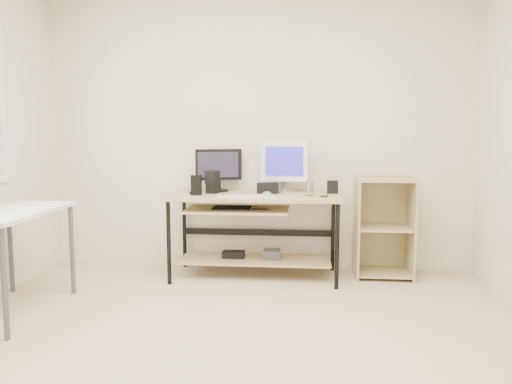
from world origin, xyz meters
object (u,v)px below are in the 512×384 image
object	(u,v)px
desk	(252,218)
black_monitor	(219,167)
white_imac	(284,162)
side_table	(5,221)
audio_controller	(196,185)
shelf_unit	(383,226)

from	to	relation	value
desk	black_monitor	xyz separation A→B (m)	(-0.33, 0.19, 0.44)
white_imac	desk	bearing A→B (deg)	-133.41
side_table	desk	bearing A→B (deg)	32.65
side_table	audio_controller	bearing A→B (deg)	39.17
shelf_unit	black_monitor	size ratio (longest dim) A/B	2.13
shelf_unit	audio_controller	bearing A→B (deg)	-170.97
shelf_unit	audio_controller	distance (m)	1.72
side_table	white_imac	size ratio (longest dim) A/B	2.11
shelf_unit	white_imac	world-z (taller)	white_imac
shelf_unit	black_monitor	world-z (taller)	black_monitor
shelf_unit	black_monitor	distance (m)	1.60
side_table	shelf_unit	distance (m)	3.09
side_table	white_imac	bearing A→B (deg)	32.94
side_table	audio_controller	size ratio (longest dim) A/B	5.61
desk	side_table	distance (m)	1.97
black_monitor	white_imac	xyz separation A→B (m)	(0.61, -0.00, 0.05)
black_monitor	shelf_unit	bearing A→B (deg)	-18.88
side_table	black_monitor	size ratio (longest dim) A/B	2.36
desk	shelf_unit	size ratio (longest dim) A/B	1.67
desk	shelf_unit	xyz separation A→B (m)	(1.18, 0.16, -0.09)
side_table	audio_controller	distance (m)	1.53
white_imac	side_table	bearing A→B (deg)	-135.09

